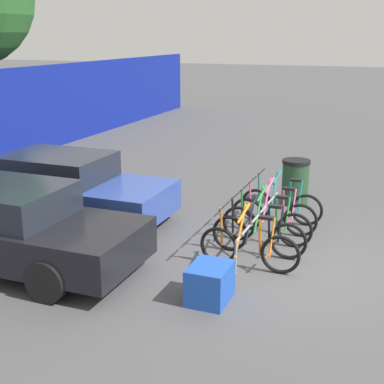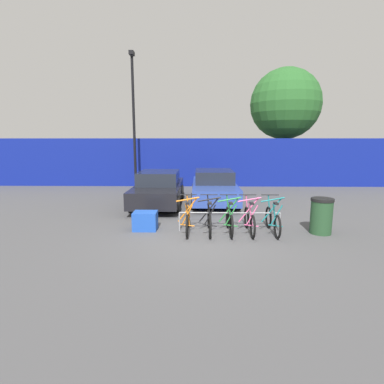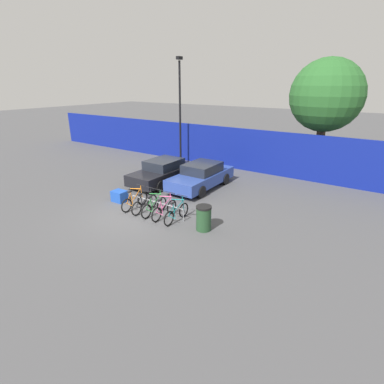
{
  "view_description": "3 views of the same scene",
  "coord_description": "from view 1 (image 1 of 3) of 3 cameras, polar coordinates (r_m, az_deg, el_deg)",
  "views": [
    {
      "loc": [
        -8.38,
        -1.58,
        3.75
      ],
      "look_at": [
        0.49,
        1.89,
        0.93
      ],
      "focal_mm": 50.0,
      "sensor_mm": 36.0,
      "label": 1
    },
    {
      "loc": [
        -0.14,
        -7.9,
        2.65
      ],
      "look_at": [
        -0.34,
        2.31,
        0.89
      ],
      "focal_mm": 28.0,
      "sensor_mm": 36.0,
      "label": 2
    },
    {
      "loc": [
        9.11,
        -8.75,
        5.64
      ],
      "look_at": [
        1.77,
        2.08,
        0.81
      ],
      "focal_mm": 28.0,
      "sensor_mm": 36.0,
      "label": 3
    }
  ],
  "objects": [
    {
      "name": "ground_plane",
      "position": [
        9.32,
        9.88,
        -7.5
      ],
      "size": [
        120.0,
        120.0,
        0.0
      ],
      "primitive_type": "plane",
      "color": "#4C4C4F"
    },
    {
      "name": "bike_rack",
      "position": [
        10.01,
        7.17,
        -2.75
      ],
      "size": [
        3.0,
        0.04,
        0.57
      ],
      "color": "gray",
      "rests_on": "ground"
    },
    {
      "name": "bicycle_orange",
      "position": [
        8.89,
        6.09,
        -5.9
      ],
      "size": [
        0.68,
        1.71,
        1.05
      ],
      "rotation": [
        0.0,
        0.0,
        0.05
      ],
      "color": "black",
      "rests_on": "ground"
    },
    {
      "name": "bicycle_black",
      "position": [
        9.46,
        7.11,
        -4.53
      ],
      "size": [
        0.68,
        1.71,
        1.05
      ],
      "rotation": [
        0.0,
        0.0,
        -0.06
      ],
      "color": "black",
      "rests_on": "ground"
    },
    {
      "name": "bicycle_green",
      "position": [
        9.99,
        7.95,
        -3.41
      ],
      "size": [
        0.68,
        1.71,
        1.05
      ],
      "rotation": [
        0.0,
        0.0,
        0.01
      ],
      "color": "black",
      "rests_on": "ground"
    },
    {
      "name": "bicycle_pink",
      "position": [
        10.52,
        8.7,
        -2.4
      ],
      "size": [
        0.68,
        1.71,
        1.05
      ],
      "rotation": [
        0.0,
        0.0,
        -0.05
      ],
      "color": "black",
      "rests_on": "ground"
    },
    {
      "name": "bicycle_teal",
      "position": [
        11.14,
        9.48,
        -1.36
      ],
      "size": [
        0.68,
        1.71,
        1.05
      ],
      "rotation": [
        0.0,
        0.0,
        -0.0
      ],
      "color": "black",
      "rests_on": "ground"
    },
    {
      "name": "car_black",
      "position": [
        9.36,
        -18.96,
        -3.52
      ],
      "size": [
        1.91,
        4.5,
        1.4
      ],
      "color": "black",
      "rests_on": "ground"
    },
    {
      "name": "car_blue",
      "position": [
        11.4,
        -13.61,
        0.46
      ],
      "size": [
        1.91,
        4.51,
        1.4
      ],
      "color": "#2D479E",
      "rests_on": "ground"
    },
    {
      "name": "trash_bin",
      "position": [
        12.4,
        10.96,
        1.08
      ],
      "size": [
        0.63,
        0.63,
        1.03
      ],
      "color": "#234728",
      "rests_on": "ground"
    },
    {
      "name": "cargo_crate",
      "position": [
        7.88,
        1.9,
        -9.7
      ],
      "size": [
        0.7,
        0.56,
        0.55
      ],
      "primitive_type": "cube",
      "color": "blue",
      "rests_on": "ground"
    }
  ]
}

